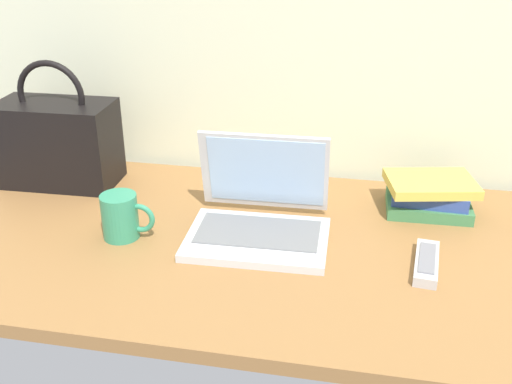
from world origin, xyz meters
TOP-DOWN VIEW (x-y plane):
  - desk at (0.00, 0.00)m, footprint 1.60×0.76m
  - laptop at (0.01, 0.04)m, footprint 0.32×0.28m
  - coffee_mug at (-0.29, -0.04)m, footprint 0.12×0.08m
  - remote_control_far at (0.37, -0.04)m, footprint 0.06×0.16m
  - handbag at (-0.57, 0.21)m, footprint 0.30×0.17m
  - book_stack at (0.39, 0.22)m, footprint 0.23×0.19m

SIDE VIEW (x-z plane):
  - desk at x=0.00m, z-range 0.00..0.03m
  - remote_control_far at x=0.37m, z-range 0.03..0.05m
  - book_stack at x=0.39m, z-range 0.03..0.12m
  - laptop at x=0.01m, z-range -0.03..0.18m
  - coffee_mug at x=-0.29m, z-range 0.03..0.13m
  - handbag at x=-0.57m, z-range -0.02..0.31m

